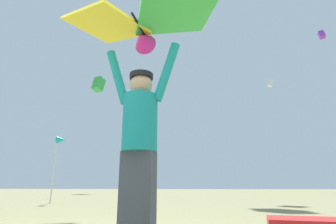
{
  "coord_description": "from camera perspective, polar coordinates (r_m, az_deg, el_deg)",
  "views": [
    {
      "loc": [
        0.9,
        -2.11,
        0.5
      ],
      "look_at": [
        0.26,
        2.17,
        1.74
      ],
      "focal_mm": 28.07,
      "sensor_mm": 36.0,
      "label": 1
    }
  ],
  "objects": [
    {
      "name": "kite_flyer_person",
      "position": [
        2.54,
        -6.2,
        -5.93
      ],
      "size": [
        0.81,
        0.37,
        1.92
      ],
      "color": "#424751",
      "rests_on": "ground"
    },
    {
      "name": "held_stunt_kite",
      "position": [
        2.94,
        -5.95,
        18.18
      ],
      "size": [
        1.74,
        0.98,
        0.4
      ],
      "color": "black"
    },
    {
      "name": "distant_kite_green_far_center",
      "position": [
        27.48,
        -14.85,
        5.84
      ],
      "size": [
        1.21,
        1.36,
        1.53
      ],
      "color": "green"
    },
    {
      "name": "distant_kite_white_high_left",
      "position": [
        35.08,
        21.31,
        5.84
      ],
      "size": [
        0.81,
        0.72,
        0.98
      ],
      "color": "white"
    },
    {
      "name": "distant_kite_purple_low_right",
      "position": [
        26.73,
        30.38,
        14.28
      ],
      "size": [
        0.56,
        0.64,
        0.79
      ],
      "color": "purple"
    },
    {
      "name": "marker_flag",
      "position": [
        9.48,
        -22.39,
        -6.59
      ],
      "size": [
        0.3,
        0.24,
        2.13
      ],
      "color": "silver",
      "rests_on": "ground"
    }
  ]
}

